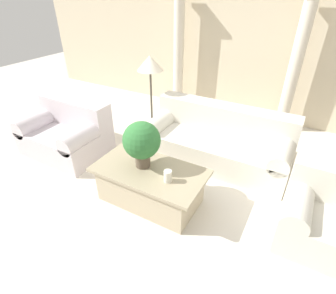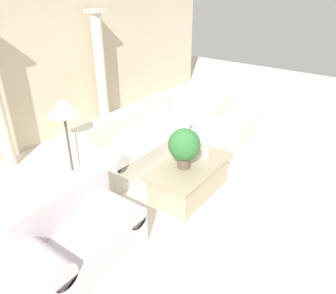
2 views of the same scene
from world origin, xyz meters
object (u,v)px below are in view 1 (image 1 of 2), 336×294
potted_plant (142,141)px  armchair (326,214)px  loveseat (68,132)px  floor_lamp (150,67)px  sofa_long (218,140)px  coffee_table (150,185)px

potted_plant → armchair: 2.14m
loveseat → floor_lamp: (0.91, 1.14, 0.91)m
sofa_long → potted_plant: 1.48m
armchair → potted_plant: bearing=-169.4°
sofa_long → armchair: (1.53, -0.91, 0.01)m
loveseat → coffee_table: size_ratio=0.94×
loveseat → armchair: loveseat is taller
loveseat → armchair: size_ratio=1.49×
loveseat → coffee_table: (1.82, -0.36, -0.09)m
sofa_long → loveseat: bearing=-156.4°
loveseat → coffee_table: bearing=-11.1°
coffee_table → potted_plant: (-0.11, 0.03, 0.58)m
armchair → loveseat: bearing=-179.1°
sofa_long → armchair: bearing=-30.7°
sofa_long → armchair: sofa_long is taller
floor_lamp → armchair: 3.18m
coffee_table → armchair: (1.93, 0.42, 0.09)m
sofa_long → coffee_table: (-0.40, -1.33, -0.08)m
loveseat → potted_plant: 1.80m
loveseat → potted_plant: potted_plant is taller
loveseat → potted_plant: (1.71, -0.32, 0.49)m
coffee_table → potted_plant: 0.59m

